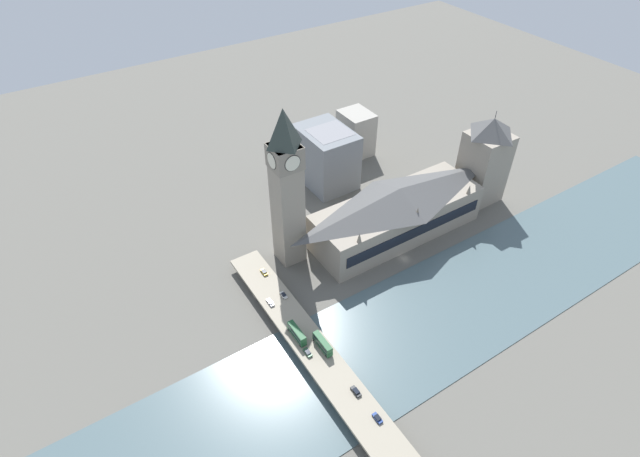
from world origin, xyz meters
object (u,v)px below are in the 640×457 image
object	(u,v)px
car_southbound_tail	(356,391)
clock_tower	(287,186)
double_decker_bus_rear	(297,333)
car_northbound_tail	(270,302)
road_bridge	(328,369)
parliament_hall	(397,212)
double_decker_bus_mid	(323,344)
car_southbound_mid	(308,353)
car_southbound_lead	(378,418)
car_northbound_lead	(264,272)
victoria_tower	(485,160)
car_northbound_mid	(284,295)

from	to	relation	value
car_southbound_tail	clock_tower	bearing A→B (deg)	-12.88
double_decker_bus_rear	car_northbound_tail	world-z (taller)	double_decker_bus_rear
road_bridge	parliament_hall	bearing A→B (deg)	-55.22
parliament_hall	double_decker_bus_mid	world-z (taller)	parliament_hall
double_decker_bus_rear	clock_tower	bearing A→B (deg)	-26.75
car_southbound_mid	car_southbound_tail	distance (m)	24.09
parliament_hall	car_southbound_lead	distance (m)	105.30
road_bridge	double_decker_bus_rear	xyz separation A→B (m)	(18.13, 2.79, 3.66)
car_northbound_lead	car_southbound_tail	size ratio (longest dim) A/B	0.96
victoria_tower	double_decker_bus_rear	distance (m)	138.99
clock_tower	victoria_tower	world-z (taller)	clock_tower
car_northbound_lead	car_northbound_tail	distance (m)	18.27
car_southbound_mid	car_southbound_tail	world-z (taller)	car_southbound_tail
double_decker_bus_mid	car_southbound_lead	world-z (taller)	double_decker_bus_mid
clock_tower	victoria_tower	size ratio (longest dim) A/B	1.50
car_southbound_tail	car_southbound_lead	bearing A→B (deg)	-178.62
double_decker_bus_rear	car_southbound_tail	world-z (taller)	double_decker_bus_rear
car_southbound_lead	car_southbound_mid	bearing A→B (deg)	9.91
double_decker_bus_rear	car_northbound_mid	distance (m)	22.64
double_decker_bus_mid	car_southbound_lead	bearing A→B (deg)	179.90
clock_tower	double_decker_bus_rear	world-z (taller)	clock_tower
car_northbound_mid	car_southbound_lead	bearing A→B (deg)	179.64
clock_tower	car_southbound_mid	bearing A→B (deg)	156.61
car_northbound_tail	car_southbound_mid	xyz separation A→B (m)	(-29.97, -0.08, 0.01)
road_bridge	double_decker_bus_rear	size ratio (longest dim) A/B	13.13
car_northbound_mid	car_southbound_lead	distance (m)	66.02
parliament_hall	car_northbound_lead	world-z (taller)	parliament_hall
car_southbound_mid	double_decker_bus_rear	bearing A→B (deg)	-3.12
car_northbound_mid	car_southbound_tail	world-z (taller)	car_northbound_mid
victoria_tower	road_bridge	world-z (taller)	victoria_tower
car_northbound_lead	car_southbound_lead	xyz separation A→B (m)	(-82.73, -0.22, -0.01)
car_northbound_mid	victoria_tower	bearing A→B (deg)	-84.86
car_northbound_tail	victoria_tower	bearing A→B (deg)	-84.90
road_bridge	car_northbound_mid	xyz separation A→B (m)	(39.84, -3.34, 1.73)
car_southbound_lead	car_southbound_mid	world-z (taller)	car_southbound_lead
parliament_hall	car_northbound_mid	distance (m)	71.83
road_bridge	clock_tower	bearing A→B (deg)	-17.70
road_bridge	car_southbound_mid	size ratio (longest dim) A/B	32.76
road_bridge	car_northbound_tail	size ratio (longest dim) A/B	30.52
car_southbound_mid	car_northbound_tail	bearing A→B (deg)	0.15
car_southbound_lead	double_decker_bus_mid	bearing A→B (deg)	-0.10
double_decker_bus_rear	road_bridge	bearing A→B (deg)	-171.24
road_bridge	car_northbound_mid	bearing A→B (deg)	-4.80
double_decker_bus_rear	car_southbound_mid	distance (m)	9.01
double_decker_bus_rear	car_southbound_lead	xyz separation A→B (m)	(-44.32, -5.73, -1.96)
double_decker_bus_rear	car_southbound_lead	bearing A→B (deg)	-172.64
car_southbound_tail	car_northbound_mid	bearing A→B (deg)	-0.75
parliament_hall	victoria_tower	bearing A→B (deg)	-89.95
road_bridge	car_northbound_mid	size ratio (longest dim) A/B	34.65
car_southbound_lead	car_northbound_lead	bearing A→B (deg)	0.15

